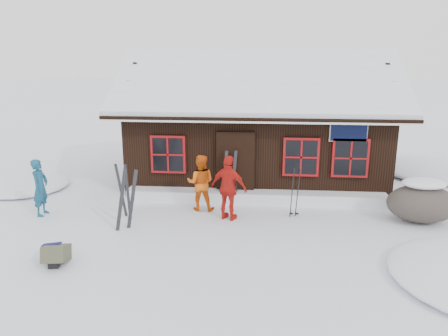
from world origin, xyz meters
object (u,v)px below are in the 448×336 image
at_px(ski_pair_left, 127,200).
at_px(boulder, 422,202).
at_px(skier_crouched, 229,184).
at_px(skier_teal, 40,187).
at_px(backpack_blue, 52,253).
at_px(skier_orange_left, 201,183).
at_px(backpack_olive, 57,257).
at_px(skier_orange_right, 229,188).
at_px(ski_poles, 295,193).

bearing_deg(ski_pair_left, boulder, -5.06).
bearing_deg(skier_crouched, boulder, -9.69).
xyz_separation_m(skier_teal, backpack_blue, (1.47, -2.49, -0.64)).
height_order(skier_orange_left, ski_pair_left, skier_orange_left).
xyz_separation_m(ski_pair_left, backpack_olive, (-0.93, -1.97, -0.59)).
distance_m(skier_crouched, ski_pair_left, 3.25).
relative_size(skier_orange_right, boulder, 0.98).
height_order(ski_pair_left, backpack_blue, ski_pair_left).
xyz_separation_m(skier_orange_right, ski_poles, (1.74, 0.35, -0.21)).
distance_m(skier_crouched, backpack_blue, 5.30).
distance_m(skier_orange_left, skier_orange_right, 1.07).
relative_size(skier_orange_left, boulder, 0.89).
height_order(ski_poles, backpack_olive, ski_poles).
bearing_deg(skier_orange_right, skier_orange_left, -15.35).
height_order(backpack_blue, backpack_olive, backpack_olive).
bearing_deg(backpack_olive, ski_poles, 23.19).
bearing_deg(skier_teal, skier_crouched, -72.36).
relative_size(ski_poles, backpack_blue, 2.81).
xyz_separation_m(skier_teal, skier_orange_right, (5.07, 0.10, 0.09)).
relative_size(skier_orange_right, backpack_blue, 3.52).
height_order(skier_orange_right, backpack_blue, skier_orange_right).
bearing_deg(backpack_blue, skier_teal, 98.90).
bearing_deg(backpack_olive, skier_teal, 112.97).
distance_m(ski_poles, backpack_olive, 6.05).
distance_m(skier_teal, ski_poles, 6.82).
distance_m(boulder, backpack_olive, 8.96).
xyz_separation_m(skier_crouched, ski_pair_left, (-2.36, -2.23, 0.20)).
bearing_deg(backpack_blue, skier_orange_left, 27.96).
bearing_deg(backpack_olive, backpack_blue, 122.94).
bearing_deg(boulder, skier_orange_right, -176.72).
bearing_deg(ski_poles, skier_crouched, 151.13).
relative_size(skier_teal, skier_orange_right, 0.90).
height_order(skier_orange_left, backpack_blue, skier_orange_left).
bearing_deg(skier_orange_left, boulder, 177.04).
bearing_deg(boulder, ski_poles, 178.87).
relative_size(ski_pair_left, ski_poles, 1.16).
distance_m(skier_orange_right, backpack_olive, 4.47).
distance_m(skier_orange_left, ski_pair_left, 2.23).
relative_size(skier_orange_left, skier_orange_right, 0.91).
bearing_deg(skier_orange_right, ski_poles, -145.85).
bearing_deg(backpack_olive, skier_crouched, 43.34).
distance_m(skier_crouched, ski_poles, 2.11).
xyz_separation_m(skier_orange_left, ski_poles, (2.57, -0.30, -0.14)).
xyz_separation_m(skier_orange_left, ski_pair_left, (-1.63, -1.52, -0.03)).
bearing_deg(skier_teal, skier_orange_left, -78.73).
distance_m(ski_pair_left, backpack_blue, 2.16).
height_order(skier_teal, backpack_blue, skier_teal).
distance_m(skier_orange_left, skier_crouched, 1.05).
xyz_separation_m(skier_teal, ski_pair_left, (2.61, -0.76, -0.02)).
xyz_separation_m(skier_teal, backpack_olive, (1.68, -2.73, -0.61)).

